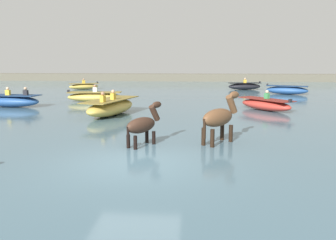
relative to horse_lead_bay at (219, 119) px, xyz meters
The scene contains 12 objects.
ground_plane 3.62m from the horse_lead_bay, 135.61° to the right, with size 120.00×120.00×0.00m, color #84755B.
water_surface 8.06m from the horse_lead_bay, 107.69° to the left, with size 90.00×90.00×0.42m, color #476675.
horse_lead_bay is the anchor object (origin of this frame).
horse_trailing_dark_bay 2.52m from the horse_lead_bay, 167.97° to the right, with size 1.15×1.52×1.78m.
boat_far_offshore 22.61m from the horse_lead_bay, 79.72° to the left, with size 3.25×1.59×1.14m.
boat_distant_west 19.03m from the horse_lead_bay, 68.94° to the left, with size 3.54×2.34×0.84m.
boat_near_port 7.57m from the horse_lead_bay, 131.18° to the left, with size 2.35×4.31×1.28m.
boat_far_inshore 14.44m from the horse_lead_bay, 144.40° to the left, with size 3.84×1.64×1.19m.
boat_mid_outer 24.55m from the horse_lead_bay, 117.98° to the left, with size 2.91×2.29×1.05m.
boat_mid_channel 13.51m from the horse_lead_bay, 123.38° to the left, with size 3.71×1.43×1.14m.
boat_distant_east 8.64m from the horse_lead_bay, 68.71° to the left, with size 2.89×3.39×1.11m.
far_shoreline 36.86m from the horse_lead_bay, 93.78° to the left, with size 80.00×2.40×1.42m, color #605B4C.
Camera 1 is at (1.57, -8.79, 3.08)m, focal length 36.74 mm.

